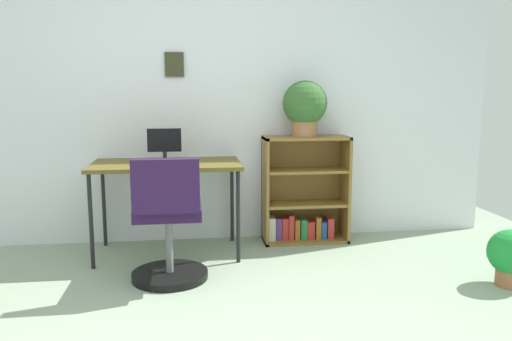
{
  "coord_description": "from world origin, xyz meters",
  "views": [
    {
      "loc": [
        -0.04,
        -2.18,
        1.28
      ],
      "look_at": [
        0.41,
        1.21,
        0.74
      ],
      "focal_mm": 35.29,
      "sensor_mm": 36.0,
      "label": 1
    }
  ],
  "objects": [
    {
      "name": "bookshelf_low",
      "position": [
        0.92,
        1.96,
        0.4
      ],
      "size": [
        0.72,
        0.3,
        0.9
      ],
      "color": "olive",
      "rests_on": "ground_plane"
    },
    {
      "name": "keyboard",
      "position": [
        -0.23,
        1.58,
        0.74
      ],
      "size": [
        0.35,
        0.14,
        0.02
      ],
      "primitive_type": "cube",
      "color": "#1E3733",
      "rests_on": "desk"
    },
    {
      "name": "monitor",
      "position": [
        -0.24,
        1.81,
        0.86
      ],
      "size": [
        0.26,
        0.16,
        0.26
      ],
      "color": "#262628",
      "rests_on": "desk"
    },
    {
      "name": "potted_plant_floor",
      "position": [
        2.04,
        0.75,
        0.21
      ],
      "size": [
        0.3,
        0.3,
        0.38
      ],
      "color": "#9E6642",
      "rests_on": "ground_plane"
    },
    {
      "name": "wall_back",
      "position": [
        -0.0,
        2.15,
        1.21
      ],
      "size": [
        5.2,
        0.12,
        2.42
      ],
      "color": "white",
      "rests_on": "ground_plane"
    },
    {
      "name": "office_chair",
      "position": [
        -0.2,
        1.11,
        0.38
      ],
      "size": [
        0.52,
        0.55,
        0.86
      ],
      "color": "black",
      "rests_on": "ground_plane"
    },
    {
      "name": "potted_plant_on_shelf",
      "position": [
        0.9,
        1.9,
        1.16
      ],
      "size": [
        0.37,
        0.37,
        0.46
      ],
      "color": "#9E6642",
      "rests_on": "bookshelf_low"
    },
    {
      "name": "desk",
      "position": [
        -0.23,
        1.72,
        0.68
      ],
      "size": [
        1.14,
        0.64,
        0.73
      ],
      "color": "brown",
      "rests_on": "ground_plane"
    }
  ]
}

